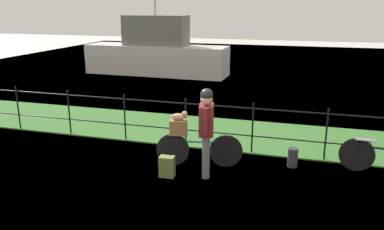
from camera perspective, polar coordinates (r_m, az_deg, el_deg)
ground_plane at (r=7.19m, az=-5.40°, el=-9.67°), size 60.00×60.00×0.00m
grass_strip at (r=9.82m, az=0.99°, el=-2.33°), size 27.00×2.40×0.03m
harbor_water at (r=16.89m, az=7.69°, el=5.31°), size 30.00×30.00×0.00m
iron_fence at (r=8.61m, az=-0.95°, el=-0.63°), size 18.04×0.04×1.12m
bicycle_main at (r=7.65m, az=0.93°, el=-5.13°), size 1.69×0.41×0.66m
wooden_crate at (r=7.53m, az=-2.02°, el=-1.80°), size 0.38×0.31×0.30m
terrier_dog at (r=7.46m, az=-1.85°, el=-0.16°), size 0.32×0.20×0.18m
cyclist_person at (r=7.00m, az=2.14°, el=-1.49°), size 0.34×0.53×1.68m
backpack_on_paving at (r=7.26m, az=-3.73°, el=-7.65°), size 0.29×0.19×0.40m
mooring_bollard at (r=7.93m, az=14.72°, el=-6.11°), size 0.20×0.20×0.39m
moored_boat_near at (r=17.88m, az=-5.33°, el=9.15°), size 6.60×1.81×4.26m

